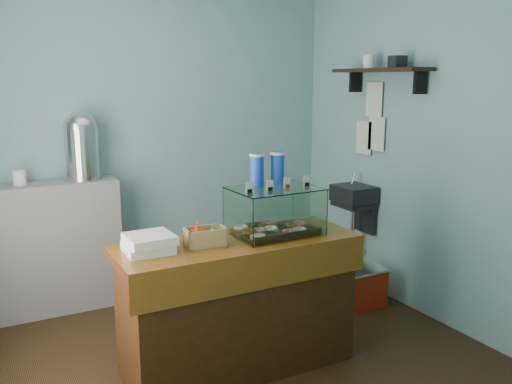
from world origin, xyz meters
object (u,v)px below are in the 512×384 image
red_cooler (361,286)px  display_case (273,209)px  counter (238,304)px  coffee_urn (81,144)px

red_cooler → display_case: bearing=-159.6°
counter → red_cooler: counter is taller
counter → coffee_urn: 1.96m
display_case → coffee_urn: coffee_urn is taller
counter → red_cooler: 1.49m
counter → display_case: bearing=9.5°
display_case → coffee_urn: (-0.94, 1.54, 0.33)m
coffee_urn → red_cooler: coffee_urn is taller
coffee_urn → red_cooler: size_ratio=1.47×
counter → display_case: (0.29, 0.05, 0.61)m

